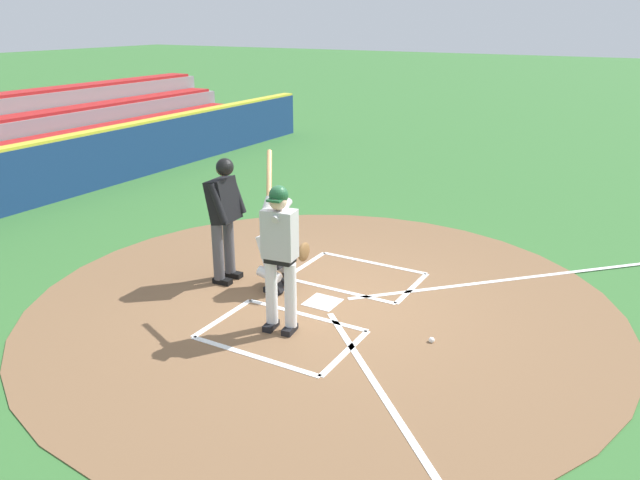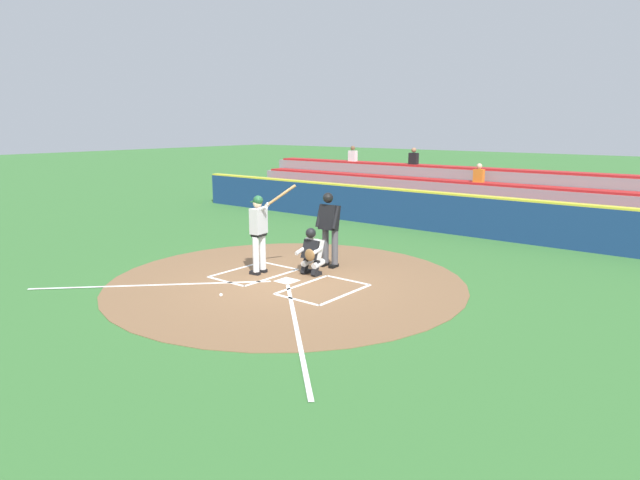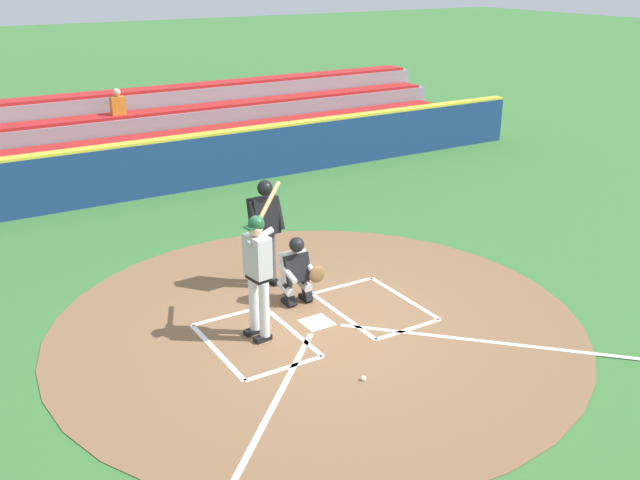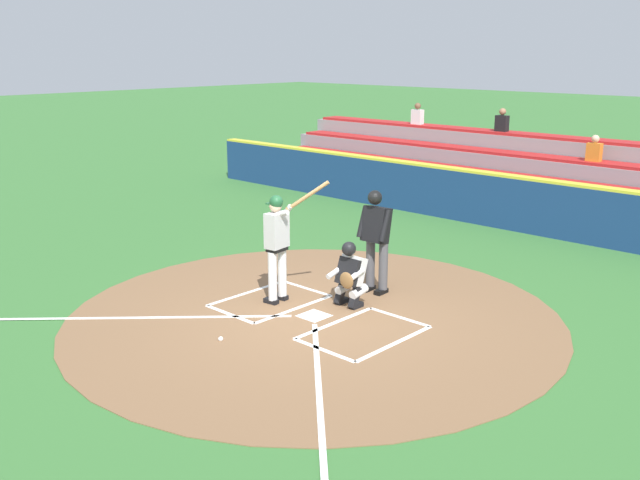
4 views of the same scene
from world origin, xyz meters
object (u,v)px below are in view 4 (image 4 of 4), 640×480
at_px(plate_umpire, 376,234).
at_px(catcher, 350,273).
at_px(batter, 278,240).
at_px(baseball, 221,339).

bearing_deg(plate_umpire, catcher, 98.94).
height_order(batter, catcher, batter).
distance_m(batter, catcher, 1.33).
height_order(batter, baseball, batter).
bearing_deg(catcher, baseball, 80.46).
height_order(batter, plate_umpire, batter).
relative_size(catcher, plate_umpire, 0.61).
relative_size(catcher, baseball, 15.27).
distance_m(batter, plate_umpire, 1.77).
xyz_separation_m(catcher, baseball, (0.41, 2.45, -0.55)).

